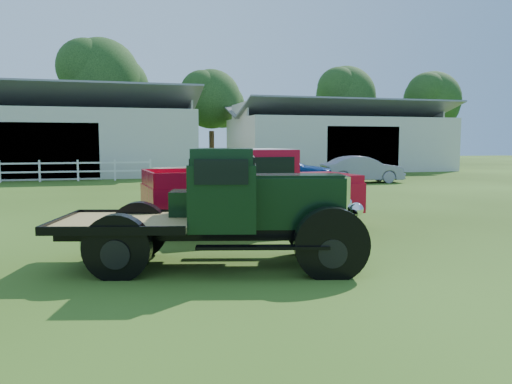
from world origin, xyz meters
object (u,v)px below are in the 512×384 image
object	(u,v)px
vintage_flatbed	(218,208)
misc_car_blue	(282,169)
red_pickup	(253,188)
white_pickup	(220,180)
misc_car_grey	(362,169)

from	to	relation	value
vintage_flatbed	misc_car_blue	bearing A→B (deg)	81.83
red_pickup	vintage_flatbed	bearing A→B (deg)	-118.91
white_pickup	red_pickup	bearing A→B (deg)	-112.97
white_pickup	misc_car_blue	bearing A→B (deg)	33.62
misc_car_blue	misc_car_grey	distance (m)	4.98
misc_car_blue	white_pickup	bearing A→B (deg)	164.16
misc_car_blue	red_pickup	bearing A→B (deg)	177.72
vintage_flatbed	red_pickup	distance (m)	3.99
misc_car_grey	misc_car_blue	bearing A→B (deg)	108.31
vintage_flatbed	misc_car_grey	xyz separation A→B (m)	(11.01, 15.90, -0.32)
vintage_flatbed	misc_car_grey	size ratio (longest dim) A/B	1.20
misc_car_blue	misc_car_grey	bearing A→B (deg)	-58.67
white_pickup	misc_car_grey	bearing A→B (deg)	16.69
white_pickup	vintage_flatbed	bearing A→B (deg)	-122.48
red_pickup	misc_car_grey	size ratio (longest dim) A/B	1.28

